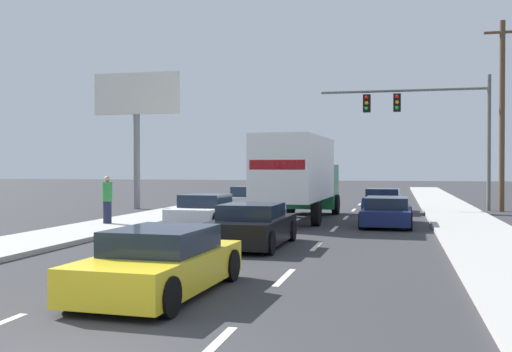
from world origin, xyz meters
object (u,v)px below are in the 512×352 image
object	(u,v)px
car_white	(206,211)
roadside_billboard	(137,109)
car_black	(252,227)
car_silver	(251,200)
traffic_signal_mast	(418,113)
utility_pole_mid	(502,114)
car_yellow	(160,263)
car_navy	(387,212)
car_blue	(383,201)
pedestrian_near_corner	(107,200)
box_truck	(299,173)

from	to	relation	value
car_white	roadside_billboard	world-z (taller)	roadside_billboard
car_white	car_black	distance (m)	6.70
car_white	roadside_billboard	distance (m)	11.29
car_silver	traffic_signal_mast	bearing A→B (deg)	23.17
roadside_billboard	car_white	bearing A→B (deg)	-49.97
car_silver	utility_pole_mid	size ratio (longest dim) A/B	0.45
car_yellow	car_white	bearing A→B (deg)	104.57
car_black	car_navy	bearing A→B (deg)	62.93
car_silver	traffic_signal_mast	world-z (taller)	traffic_signal_mast
car_navy	traffic_signal_mast	world-z (taller)	traffic_signal_mast
car_black	traffic_signal_mast	distance (m)	18.00
car_blue	traffic_signal_mast	bearing A→B (deg)	55.74
car_silver	car_navy	world-z (taller)	car_silver
utility_pole_mid	pedestrian_near_corner	size ratio (longest dim) A/B	5.40
box_truck	car_blue	size ratio (longest dim) A/B	2.17
roadside_billboard	car_silver	bearing A→B (deg)	-4.88
car_silver	car_yellow	xyz separation A→B (m)	(3.16, -19.68, -0.04)
traffic_signal_mast	car_yellow	bearing A→B (deg)	-102.62
roadside_billboard	pedestrian_near_corner	world-z (taller)	roadside_billboard
box_truck	car_navy	world-z (taller)	box_truck
car_white	car_yellow	size ratio (longest dim) A/B	0.99
car_silver	car_blue	world-z (taller)	car_silver
utility_pole_mid	car_blue	bearing A→B (deg)	-161.39
box_truck	pedestrian_near_corner	bearing A→B (deg)	-145.98
box_truck	car_blue	bearing A→B (deg)	57.44
utility_pole_mid	roadside_billboard	distance (m)	19.30
roadside_billboard	car_blue	bearing A→B (deg)	1.85
car_silver	roadside_billboard	xyz separation A→B (m)	(-6.61, 0.56, 4.87)
car_white	car_yellow	world-z (taller)	car_white
car_yellow	car_blue	size ratio (longest dim) A/B	1.02
car_black	car_navy	xyz separation A→B (m)	(3.68, 7.19, -0.04)
utility_pole_mid	pedestrian_near_corner	xyz separation A→B (m)	(-16.03, -11.84, -3.99)
car_silver	utility_pole_mid	world-z (taller)	utility_pole_mid
car_yellow	utility_pole_mid	world-z (taller)	utility_pole_mid
car_silver	box_truck	distance (m)	5.58
box_truck	utility_pole_mid	xyz separation A→B (m)	(9.32, 7.32, 3.00)
box_truck	car_yellow	xyz separation A→B (m)	(-0.05, -15.35, -1.48)
car_yellow	utility_pole_mid	bearing A→B (deg)	67.55
utility_pole_mid	roadside_billboard	xyz separation A→B (m)	(-19.14, -2.42, 0.43)
car_black	utility_pole_mid	distance (m)	19.04
car_white	traffic_signal_mast	world-z (taller)	traffic_signal_mast
traffic_signal_mast	utility_pole_mid	bearing A→B (deg)	-8.16
car_black	pedestrian_near_corner	bearing A→B (deg)	148.27
box_truck	traffic_signal_mast	xyz separation A→B (m)	(5.16, 7.91, 3.19)
car_white	car_blue	xyz separation A→B (m)	(6.68, 8.21, 0.01)
car_white	car_black	xyz separation A→B (m)	(3.33, -5.82, 0.02)
traffic_signal_mast	pedestrian_near_corner	bearing A→B (deg)	-133.66
car_yellow	car_navy	xyz separation A→B (m)	(3.77, 13.84, -0.03)
roadside_billboard	box_truck	bearing A→B (deg)	-26.48
pedestrian_near_corner	car_yellow	bearing A→B (deg)	-58.38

